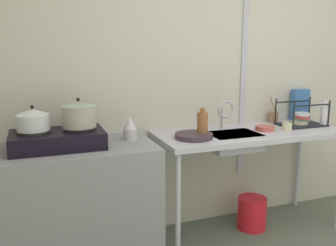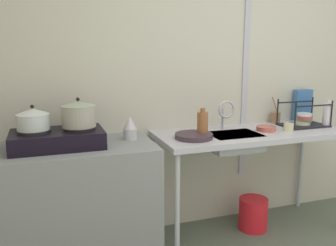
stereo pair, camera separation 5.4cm
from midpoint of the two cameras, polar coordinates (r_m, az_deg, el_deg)
The scene contains 19 objects.
wall_back at distance 3.12m, azimuth 8.98°, elevation 8.22°, with size 5.01×0.10×2.59m, color beige.
wall_metal_strip at distance 3.13m, azimuth 11.49°, elevation 10.51°, with size 0.05×0.01×2.07m, color #B6B7C4.
counter_concrete at distance 2.60m, azimuth -17.12°, elevation -12.78°, with size 1.28×0.59×0.84m, color gray.
counter_sink at distance 2.92m, azimuth 12.31°, elevation -2.44°, with size 1.51×0.59×0.84m.
stove at distance 2.45m, azimuth -17.65°, elevation -2.44°, with size 0.59×0.35×0.13m.
pot_on_left_burner at distance 2.42m, azimuth -21.17°, elevation 0.51°, with size 0.20×0.20×0.16m.
pot_on_right_burner at distance 2.42m, azimuth -14.55°, elevation 1.36°, with size 0.22×0.22×0.19m.
percolator at distance 2.56m, azimuth -6.63°, elevation -0.85°, with size 0.10×0.10×0.17m.
sink_basin at distance 2.80m, azimuth 9.72°, elevation -2.88°, with size 0.39×0.29×0.12m, color #B6B7C4.
faucet at distance 2.85m, azimuth 8.46°, elevation 1.91°, with size 0.14×0.08×0.24m.
frying_pan at distance 2.60m, azimuth 3.51°, elevation -2.05°, with size 0.27×0.27×0.03m, color #3B2C35.
dish_rack at distance 3.23m, azimuth 19.88°, elevation 0.45°, with size 0.38×0.25×0.22m.
cup_by_rack at distance 2.99m, azimuth 17.82°, elevation -0.51°, with size 0.08×0.08×0.06m, color beige.
small_bowl_on_drainboard at distance 2.94m, azimuth 14.54°, elevation -0.79°, with size 0.15×0.15×0.04m, color #BD5851.
bottle_by_sink at distance 2.64m, azimuth 4.85°, elevation -0.16°, with size 0.08×0.08×0.21m.
bottle_by_rack at distance 3.28m, azimuth 23.13°, elevation 1.30°, with size 0.07×0.07×0.22m.
cereal_box at distance 3.46m, azimuth 19.67°, elevation 2.74°, with size 0.16×0.07×0.28m, color #3A6DAF.
utensil_jar at distance 3.30m, azimuth 15.86°, elevation 0.96°, with size 0.08×0.08×0.23m.
bucket_on_floor at distance 3.17m, azimuth 12.63°, elevation -13.71°, with size 0.24×0.24×0.27m, color red.
Camera 1 is at (-1.55, -0.82, 1.47)m, focal length 38.56 mm.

